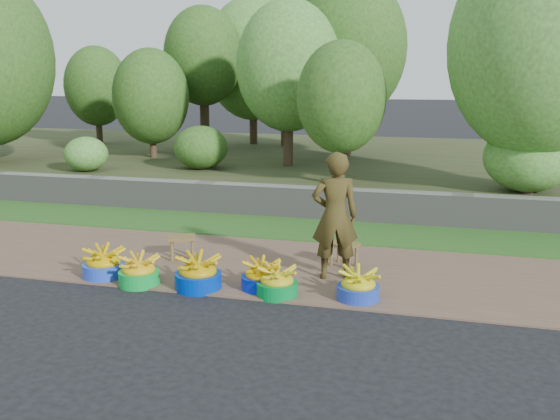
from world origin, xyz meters
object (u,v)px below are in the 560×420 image
(basin_b, at_px, (139,272))
(stool_right, at_px, (344,248))
(basin_c, at_px, (198,274))
(basin_f, at_px, (358,287))
(basin_e, at_px, (277,283))
(stool_left, at_px, (182,241))
(basin_d, at_px, (262,277))
(basin_a, at_px, (104,264))
(vendor_woman, at_px, (335,216))

(basin_b, xyz_separation_m, stool_right, (2.21, 1.33, 0.10))
(basin_c, height_order, stool_right, basin_c)
(basin_c, height_order, basin_f, basin_c)
(basin_e, xyz_separation_m, stool_left, (-1.60, 1.02, 0.11))
(stool_right, bearing_deg, basin_c, -139.23)
(basin_d, height_order, basin_e, basin_d)
(basin_c, xyz_separation_m, stool_left, (-0.66, 1.03, 0.09))
(basin_a, distance_m, basin_e, 2.22)
(basin_a, bearing_deg, basin_b, -13.60)
(basin_b, height_order, stool_left, basin_b)
(stool_left, height_order, stool_right, stool_left)
(basin_d, relative_size, stool_left, 1.10)
(basin_e, relative_size, basin_f, 0.98)
(basin_b, xyz_separation_m, vendor_woman, (2.18, 0.82, 0.63))
(stool_left, bearing_deg, vendor_woman, -7.05)
(basin_f, bearing_deg, basin_a, -179.45)
(basin_f, height_order, vendor_woman, vendor_woman)
(basin_f, distance_m, vendor_woman, 0.99)
(basin_a, bearing_deg, basin_f, 0.55)
(basin_f, relative_size, stool_right, 1.14)
(basin_a, relative_size, stool_right, 1.22)
(stool_left, bearing_deg, basin_b, -93.78)
(basin_d, xyz_separation_m, stool_right, (0.76, 1.12, 0.10))
(basin_e, height_order, stool_right, basin_e)
(basin_e, distance_m, stool_left, 1.90)
(basin_c, distance_m, stool_right, 1.96)
(basin_e, relative_size, stool_right, 1.12)
(basin_b, xyz_separation_m, stool_left, (0.07, 1.08, 0.11))
(basin_b, relative_size, basin_c, 0.90)
(basin_d, height_order, basin_f, same)
(basin_e, height_order, vendor_woman, vendor_woman)
(stool_left, bearing_deg, basin_d, -32.14)
(basin_b, height_order, basin_d, basin_b)
(stool_left, relative_size, vendor_woman, 0.28)
(stool_right, bearing_deg, stool_left, -173.24)
(basin_c, height_order, vendor_woman, vendor_woman)
(basin_a, bearing_deg, basin_c, -3.67)
(basin_d, distance_m, vendor_woman, 1.14)
(basin_c, relative_size, basin_e, 1.16)
(basin_b, xyz_separation_m, basin_e, (1.67, 0.06, -0.01))
(basin_a, relative_size, basin_c, 0.95)
(basin_e, relative_size, vendor_woman, 0.30)
(basin_c, xyz_separation_m, stool_right, (1.49, 1.28, 0.08))
(basin_f, xyz_separation_m, stool_left, (-2.50, 0.91, 0.11))
(basin_a, relative_size, basin_d, 1.08)
(basin_b, xyz_separation_m, basin_f, (2.57, 0.16, -0.00))
(stool_left, height_order, vendor_woman, vendor_woman)
(basin_b, bearing_deg, basin_a, 166.40)
(basin_d, xyz_separation_m, basin_e, (0.22, -0.15, -0.00))
(basin_e, bearing_deg, stool_left, 147.62)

